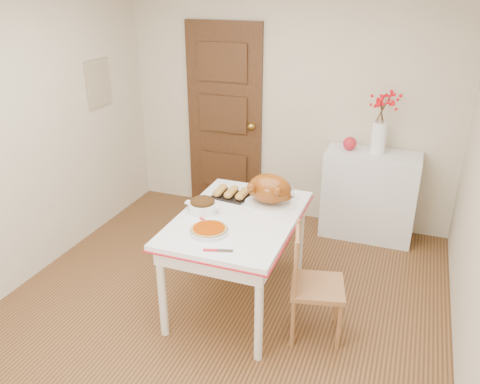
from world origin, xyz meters
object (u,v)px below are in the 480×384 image
at_px(sideboard, 369,195).
at_px(pumpkin_pie, 209,229).
at_px(turkey_platter, 270,190).
at_px(kitchen_table, 238,260).
at_px(chair_oak, 318,284).

distance_m(sideboard, pumpkin_pie, 2.09).
relative_size(turkey_platter, pumpkin_pie, 1.50).
bearing_deg(turkey_platter, kitchen_table, -110.78).
bearing_deg(sideboard, turkey_platter, -118.53).
relative_size(kitchen_table, pumpkin_pie, 4.83).
xyz_separation_m(sideboard, chair_oak, (-0.16, -1.68, -0.02)).
xyz_separation_m(kitchen_table, chair_oak, (0.68, -0.17, 0.04)).
distance_m(kitchen_table, chair_oak, 0.70).
bearing_deg(sideboard, kitchen_table, -119.04).
xyz_separation_m(chair_oak, pumpkin_pie, (-0.77, -0.16, 0.38)).
bearing_deg(kitchen_table, chair_oak, -13.75).
distance_m(sideboard, turkey_platter, 1.48).
distance_m(kitchen_table, pumpkin_pie, 0.54).
bearing_deg(pumpkin_pie, chair_oak, 11.41).
relative_size(sideboard, turkey_platter, 2.23).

